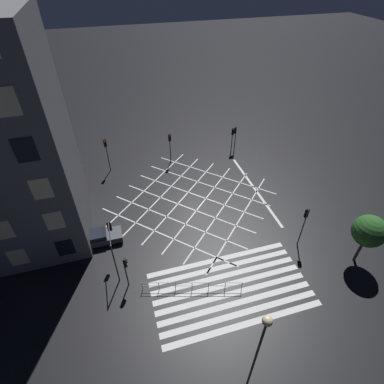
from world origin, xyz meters
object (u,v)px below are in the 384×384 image
at_px(traffic_light_ne_main, 235,134).
at_px(waiting_car, 98,238).
at_px(traffic_light_se_cross, 305,220).
at_px(traffic_light_ne_cross, 233,135).
at_px(traffic_light_nw_cross, 106,149).
at_px(street_tree_near, 369,231).
at_px(street_lamp_east, 25,192).
at_px(street_lamp_west, 261,342).
at_px(traffic_light_sw_cross, 112,242).
at_px(traffic_light_sw_main, 126,267).
at_px(traffic_light_median_north, 170,142).

bearing_deg(traffic_light_ne_main, waiting_car, 32.67).
distance_m(traffic_light_se_cross, traffic_light_ne_cross, 17.62).
distance_m(traffic_light_nw_cross, street_tree_near, 28.90).
distance_m(street_lamp_east, street_lamp_west, 20.48).
bearing_deg(street_lamp_west, traffic_light_sw_cross, 121.29).
distance_m(traffic_light_ne_main, waiting_car, 22.64).
distance_m(traffic_light_se_cross, traffic_light_ne_main, 17.73).
bearing_deg(traffic_light_sw_cross, traffic_light_se_cross, -97.08).
height_order(traffic_light_ne_cross, traffic_light_sw_cross, traffic_light_sw_cross).
bearing_deg(traffic_light_sw_cross, waiting_car, 23.13).
distance_m(traffic_light_sw_main, traffic_light_median_north, 18.86).
height_order(traffic_light_median_north, traffic_light_sw_cross, traffic_light_sw_cross).
distance_m(traffic_light_ne_cross, street_lamp_east, 26.22).
xyz_separation_m(traffic_light_ne_cross, waiting_car, (-18.61, -12.07, -1.84)).
xyz_separation_m(traffic_light_sw_main, street_lamp_west, (6.41, -9.74, 3.80)).
xyz_separation_m(traffic_light_se_cross, street_lamp_east, (-22.75, 5.95, 3.76)).
bearing_deg(traffic_light_se_cross, traffic_light_sw_cross, 82.92).
bearing_deg(waiting_car, street_lamp_west, -60.44).
xyz_separation_m(traffic_light_median_north, traffic_light_sw_cross, (-8.38, -15.14, 0.42)).
bearing_deg(street_tree_near, traffic_light_sw_cross, 165.91).
bearing_deg(traffic_light_sw_cross, traffic_light_sw_main, -159.43).
bearing_deg(traffic_light_ne_cross, street_lamp_west, -19.96).
bearing_deg(traffic_light_nw_cross, traffic_light_se_cross, 43.22).
bearing_deg(traffic_light_nw_cross, traffic_light_sw_main, 0.93).
height_order(street_lamp_west, street_tree_near, street_lamp_west).
relative_size(traffic_light_median_north, street_tree_near, 0.79).
height_order(traffic_light_nw_cross, traffic_light_ne_main, traffic_light_nw_cross).
relative_size(traffic_light_sw_main, traffic_light_nw_cross, 0.76).
xyz_separation_m(traffic_light_se_cross, traffic_light_nw_cross, (-16.33, 17.38, -0.02)).
bearing_deg(traffic_light_sw_cross, traffic_light_ne_cross, -47.87).
bearing_deg(street_lamp_east, traffic_light_ne_cross, 26.81).
distance_m(traffic_light_ne_cross, street_lamp_west, 29.36).
bearing_deg(street_lamp_west, street_tree_near, 25.88).
distance_m(traffic_light_nw_cross, traffic_light_ne_cross, 16.65).
bearing_deg(traffic_light_ne_main, traffic_light_se_cross, 87.80).
bearing_deg(traffic_light_nw_cross, street_tree_near, 44.75).
height_order(traffic_light_se_cross, street_lamp_west, street_lamp_west).
bearing_deg(traffic_light_ne_cross, traffic_light_sw_main, -42.84).
xyz_separation_m(traffic_light_se_cross, traffic_light_median_north, (-8.46, 17.23, -0.29)).
height_order(traffic_light_se_cross, traffic_light_nw_cross, traffic_light_se_cross).
bearing_deg(street_lamp_east, street_tree_near, -18.76).
bearing_deg(traffic_light_nw_cross, traffic_light_median_north, 88.95).
height_order(street_lamp_west, waiting_car, street_lamp_west).
bearing_deg(traffic_light_median_north, traffic_light_sw_main, -23.71).
bearing_deg(waiting_car, traffic_light_se_cross, -16.79).
bearing_deg(traffic_light_ne_main, street_lamp_west, 69.42).
distance_m(street_lamp_west, street_tree_near, 15.37).
height_order(traffic_light_sw_main, waiting_car, traffic_light_sw_main).
relative_size(traffic_light_sw_cross, street_lamp_east, 0.48).
height_order(traffic_light_se_cross, street_tree_near, street_tree_near).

